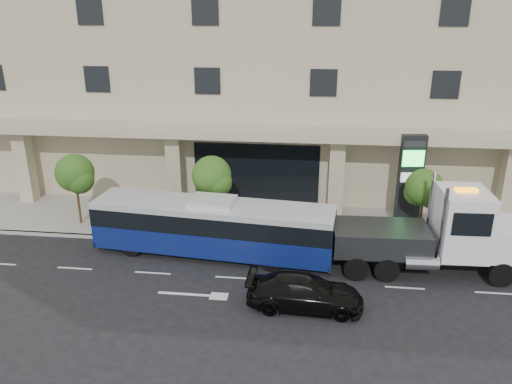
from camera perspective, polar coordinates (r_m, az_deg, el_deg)
ground at (r=25.55m, az=-2.03°, el=-8.10°), size 120.00×120.00×0.00m
sidewalk at (r=29.97m, az=-0.61°, el=-3.48°), size 120.00×6.00×0.15m
curb at (r=27.27m, az=-1.40°, el=-5.99°), size 120.00×0.30×0.15m
convention_center at (r=37.88m, az=1.40°, el=16.94°), size 60.00×17.60×20.00m
tree_left at (r=30.48m, az=-19.94°, el=1.78°), size 2.27×2.20×4.22m
tree_mid at (r=27.83m, az=-5.03°, el=1.58°), size 2.28×2.20×4.38m
tree_right at (r=28.02m, az=18.69°, el=0.20°), size 2.10×2.00×4.04m
city_bus at (r=25.79m, az=-4.95°, el=-3.93°), size 12.60×3.85×3.14m
tow_truck at (r=25.45m, az=20.22°, el=-4.63°), size 10.47×2.86×4.76m
black_sedan at (r=21.83m, az=5.61°, el=-11.34°), size 5.03×2.15×1.45m
signage_pylon at (r=29.55m, az=17.18°, el=1.18°), size 1.42×0.68×5.48m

